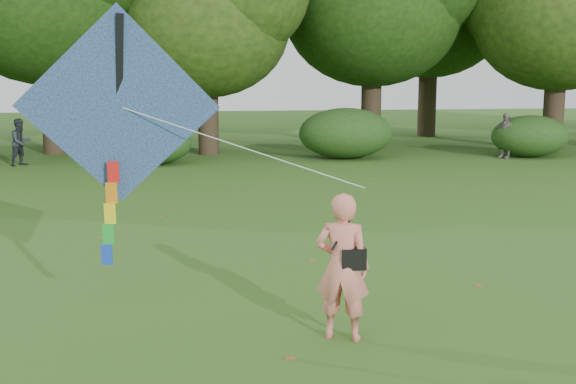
{
  "coord_description": "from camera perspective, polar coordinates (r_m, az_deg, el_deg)",
  "views": [
    {
      "loc": [
        -2.74,
        -8.27,
        3.26
      ],
      "look_at": [
        -1.34,
        2.0,
        1.5
      ],
      "focal_mm": 45.0,
      "sensor_mm": 36.0,
      "label": 1
    }
  ],
  "objects": [
    {
      "name": "man_kite_flyer",
      "position": [
        8.79,
        4.31,
        -5.9
      ],
      "size": [
        0.78,
        0.65,
        1.82
      ],
      "primitive_type": "imported",
      "rotation": [
        0.0,
        0.0,
        2.76
      ],
      "color": "#ED7D6F",
      "rests_on": "ground"
    },
    {
      "name": "bystander_left",
      "position": [
        26.45,
        -20.36,
        3.71
      ],
      "size": [
        0.98,
        0.99,
        1.62
      ],
      "primitive_type": "imported",
      "rotation": [
        0.0,
        0.0,
        0.84
      ],
      "color": "#262A32",
      "rests_on": "ground"
    },
    {
      "name": "ground",
      "position": [
        9.3,
        10.06,
        -11.03
      ],
      "size": [
        100.0,
        100.0,
        0.0
      ],
      "primitive_type": "plane",
      "color": "#265114",
      "rests_on": "ground"
    },
    {
      "name": "fallen_leaves",
      "position": [
        11.83,
        4.93,
        -6.38
      ],
      "size": [
        10.34,
        14.08,
        0.01
      ],
      "color": "brown",
      "rests_on": "ground"
    },
    {
      "name": "crossbody_bag",
      "position": [
        8.76,
        5.11,
        -5.17
      ],
      "size": [
        0.43,
        0.2,
        0.72
      ],
      "color": "black",
      "rests_on": "ground"
    },
    {
      "name": "bystander_right",
      "position": [
        28.01,
        16.79,
        4.28
      ],
      "size": [
        0.94,
        1.02,
        1.68
      ],
      "primitive_type": "imported",
      "rotation": [
        0.0,
        0.0,
        -0.88
      ],
      "color": "gray",
      "rests_on": "ground"
    },
    {
      "name": "shrub_band",
      "position": [
        26.06,
        -3.33,
        4.33
      ],
      "size": [
        39.15,
        3.22,
        1.88
      ],
      "color": "#264919",
      "rests_on": "ground"
    },
    {
      "name": "tree_line",
      "position": [
        31.55,
        0.27,
        13.9
      ],
      "size": [
        54.7,
        15.3,
        9.48
      ],
      "color": "#3A2D1E",
      "rests_on": "ground"
    },
    {
      "name": "flying_kite",
      "position": [
        8.98,
        -13.21,
        6.32
      ],
      "size": [
        4.11,
        1.08,
        3.17
      ],
      "color": "#23349B",
      "rests_on": "ground"
    }
  ]
}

